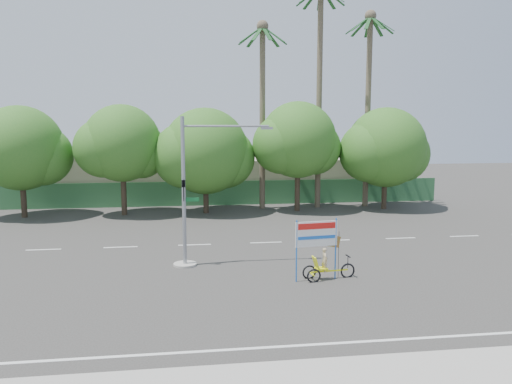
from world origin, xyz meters
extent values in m
plane|color=#33302D|center=(0.00, 0.00, 0.00)|extent=(120.00, 120.00, 0.00)
cube|color=#336B3D|center=(0.00, 21.50, 1.00)|extent=(38.00, 0.08, 2.00)
cube|color=#B5AC90|center=(-10.00, 26.00, 2.00)|extent=(12.00, 8.00, 4.00)
cube|color=#B5AC90|center=(8.00, 26.00, 1.80)|extent=(14.00, 8.00, 3.60)
cylinder|color=#473828|center=(-14.00, 18.00, 1.76)|extent=(0.40, 0.40, 3.52)
sphere|color=#1F601C|center=(-14.00, 18.00, 4.96)|extent=(6.00, 6.00, 6.00)
sphere|color=#1F601C|center=(-12.65, 18.30, 4.40)|extent=(4.32, 4.32, 4.32)
cylinder|color=#473828|center=(-7.00, 18.00, 1.87)|extent=(0.40, 0.40, 3.74)
sphere|color=#1F601C|center=(-7.00, 18.00, 5.27)|extent=(5.60, 5.60, 5.60)
sphere|color=#1F601C|center=(-5.74, 18.30, 4.68)|extent=(4.03, 4.03, 4.03)
sphere|color=#1F601C|center=(-8.26, 17.75, 4.93)|extent=(4.26, 4.26, 4.26)
cylinder|color=#473828|center=(-1.00, 18.00, 1.65)|extent=(0.40, 0.40, 3.30)
sphere|color=#1F601C|center=(-1.00, 18.00, 4.65)|extent=(6.40, 6.40, 6.40)
sphere|color=#1F601C|center=(0.44, 18.30, 4.12)|extent=(4.61, 4.61, 4.61)
sphere|color=#1F601C|center=(-2.44, 17.75, 4.35)|extent=(4.86, 4.86, 4.86)
cylinder|color=#473828|center=(6.00, 18.00, 1.94)|extent=(0.40, 0.40, 3.87)
sphere|color=#1F601C|center=(6.00, 18.00, 5.46)|extent=(5.80, 5.80, 5.80)
sphere|color=#1F601C|center=(7.30, 18.30, 4.84)|extent=(4.18, 4.18, 4.18)
sphere|color=#1F601C|center=(4.70, 17.75, 5.10)|extent=(4.41, 4.41, 4.41)
cylinder|color=#473828|center=(13.00, 18.00, 1.72)|extent=(0.40, 0.40, 3.43)
sphere|color=#1F601C|center=(13.00, 18.00, 4.84)|extent=(6.20, 6.20, 6.20)
sphere|color=#1F601C|center=(14.39, 18.30, 4.29)|extent=(4.46, 4.46, 4.46)
sphere|color=#1F601C|center=(11.61, 17.75, 4.52)|extent=(4.71, 4.71, 4.71)
cylinder|color=#70604C|center=(8.00, 19.50, 8.50)|extent=(0.44, 0.44, 17.00)
cylinder|color=#70604C|center=(12.00, 19.50, 7.50)|extent=(0.44, 0.44, 15.00)
sphere|color=#70604C|center=(12.00, 19.50, 15.00)|extent=(0.90, 0.90, 0.90)
cube|color=#1C4C21|center=(12.94, 19.50, 14.34)|extent=(1.91, 0.28, 1.36)
cube|color=#1C4C21|center=(12.72, 20.11, 14.34)|extent=(1.65, 1.44, 1.36)
cube|color=#1C4C21|center=(12.16, 20.43, 14.34)|extent=(0.61, 1.93, 1.36)
cube|color=#1C4C21|center=(11.53, 20.32, 14.34)|extent=(1.20, 1.80, 1.36)
cube|color=#1C4C21|center=(11.11, 19.82, 14.34)|extent=(1.89, 0.92, 1.36)
cube|color=#1C4C21|center=(11.11, 19.18, 14.34)|extent=(1.89, 0.92, 1.36)
cube|color=#1C4C21|center=(11.53, 18.68, 14.34)|extent=(1.20, 1.80, 1.36)
cube|color=#1C4C21|center=(12.16, 18.57, 14.34)|extent=(0.61, 1.93, 1.36)
cube|color=#1C4C21|center=(12.72, 18.89, 14.34)|extent=(1.65, 1.44, 1.36)
cylinder|color=#70604C|center=(3.50, 19.50, 7.00)|extent=(0.44, 0.44, 14.00)
sphere|color=#70604C|center=(3.50, 19.50, 14.00)|extent=(0.90, 0.90, 0.90)
cube|color=#1C4C21|center=(4.44, 19.50, 13.34)|extent=(1.91, 0.28, 1.36)
cube|color=#1C4C21|center=(4.22, 20.11, 13.34)|extent=(1.65, 1.44, 1.36)
cube|color=#1C4C21|center=(3.66, 20.43, 13.34)|extent=(0.61, 1.93, 1.36)
cube|color=#1C4C21|center=(3.03, 20.32, 13.34)|extent=(1.20, 1.80, 1.36)
cube|color=#1C4C21|center=(2.61, 19.82, 13.34)|extent=(1.89, 0.92, 1.36)
cube|color=#1C4C21|center=(2.61, 19.18, 13.34)|extent=(1.89, 0.92, 1.36)
cube|color=#1C4C21|center=(3.03, 18.68, 13.34)|extent=(1.20, 1.80, 1.36)
cube|color=#1C4C21|center=(3.66, 18.57, 13.34)|extent=(0.61, 1.93, 1.36)
cube|color=#1C4C21|center=(4.22, 18.89, 13.34)|extent=(1.65, 1.44, 1.36)
cylinder|color=gray|center=(-2.50, 4.00, 0.05)|extent=(1.10, 1.10, 0.10)
cylinder|color=gray|center=(-2.50, 4.00, 3.50)|extent=(0.18, 0.18, 7.00)
cylinder|color=gray|center=(-0.50, 4.00, 6.55)|extent=(4.00, 0.10, 0.10)
cube|color=gray|center=(1.40, 4.00, 6.45)|extent=(0.55, 0.20, 0.12)
imported|color=black|center=(-2.50, 3.78, 3.60)|extent=(0.16, 0.20, 1.00)
cube|color=#14662D|center=(-2.15, 4.00, 3.15)|extent=(0.70, 0.04, 0.18)
torus|color=black|center=(4.54, 1.15, 0.30)|extent=(0.67, 0.16, 0.67)
torus|color=black|center=(2.84, 1.23, 0.28)|extent=(0.63, 0.15, 0.62)
torus|color=black|center=(2.91, 0.68, 0.28)|extent=(0.63, 0.15, 0.62)
cube|color=#F6FB16|center=(3.71, 1.05, 0.36)|extent=(1.67, 0.26, 0.06)
cube|color=#F6FB16|center=(2.88, 0.95, 0.30)|extent=(0.13, 0.59, 0.05)
cube|color=#F6FB16|center=(3.32, 1.01, 0.49)|extent=(0.54, 0.47, 0.06)
cube|color=#F6FB16|center=(3.05, 0.97, 0.77)|extent=(0.27, 0.44, 0.53)
cylinder|color=black|center=(4.54, 1.15, 0.69)|extent=(0.03, 0.03, 0.54)
cube|color=black|center=(4.54, 1.15, 0.96)|extent=(0.09, 0.45, 0.04)
imported|color=#CCB284|center=(3.46, 1.02, 0.87)|extent=(0.30, 0.42, 1.07)
cylinder|color=blue|center=(2.19, 0.87, 1.33)|extent=(0.06, 0.06, 2.66)
cylinder|color=blue|center=(3.95, 1.08, 1.33)|extent=(0.06, 0.06, 2.66)
cube|color=white|center=(3.07, 0.98, 2.02)|extent=(1.87, 0.27, 1.09)
cube|color=red|center=(3.08, 0.94, 2.37)|extent=(1.67, 0.22, 0.26)
cube|color=blue|center=(3.08, 0.94, 1.87)|extent=(1.67, 0.22, 0.14)
cylinder|color=black|center=(4.10, 1.10, 1.04)|extent=(0.02, 0.02, 2.07)
cube|color=red|center=(3.76, 1.06, 1.68)|extent=(0.87, 0.12, 0.65)
camera|label=1|loc=(-2.26, -19.18, 6.64)|focal=35.00mm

